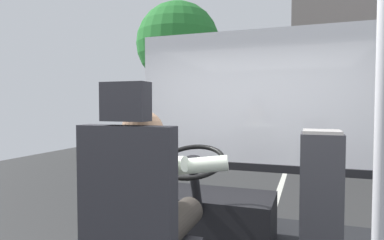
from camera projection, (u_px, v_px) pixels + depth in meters
The scene contains 9 objects.
ground at pixel (288, 164), 10.28m from camera, with size 18.00×44.00×0.06m.
driver_seat at pixel (137, 233), 1.63m from camera, with size 0.48×0.48×1.27m.
bus_driver at pixel (149, 198), 1.75m from camera, with size 0.77×0.62×0.73m.
steering_console at pixel (208, 214), 2.82m from camera, with size 1.10×0.96×0.86m.
handrail_pole at pixel (380, 134), 1.23m from camera, with size 0.04×0.04×2.11m.
fare_box at pixel (321, 207), 2.13m from camera, with size 0.26×0.27×1.00m.
windshield_panel at pixel (252, 116), 3.44m from camera, with size 2.50×0.08×1.48m.
street_tree at pixel (178, 44), 12.14m from camera, with size 3.08×3.08×5.65m.
parked_car_black at pixel (371, 122), 22.16m from camera, with size 1.98×4.39×1.38m.
Camera 1 is at (0.55, -1.83, 1.84)m, focal length 30.64 mm.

